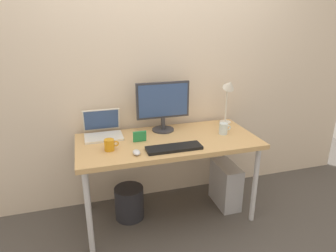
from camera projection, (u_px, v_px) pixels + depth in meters
The scene contains 13 objects.
ground_plane at pixel (168, 214), 2.77m from camera, with size 6.00×6.00×0.00m, color #4C4742.
back_wall at pixel (155, 68), 2.71m from camera, with size 4.40×0.04×2.60m, color beige.
desk at pixel (168, 146), 2.54m from camera, with size 1.52×0.71×0.75m.
monitor at pixel (163, 104), 2.64m from camera, with size 0.48×0.20×0.45m.
laptop at pixel (103, 130), 2.58m from camera, with size 0.32×0.28×0.22m.
desk_lamp at pixel (229, 92), 2.79m from camera, with size 0.11×0.16×0.45m.
keyboard at pixel (174, 148), 2.32m from camera, with size 0.44×0.14×0.02m, color black.
mouse at pixel (137, 152), 2.23m from camera, with size 0.06×0.09×0.03m, color silver.
coffee_mug at pixel (110, 145), 2.29m from camera, with size 0.11×0.08×0.09m.
glass_cup at pixel (224, 129), 2.62m from camera, with size 0.11×0.08×0.10m.
photo_frame at pixel (140, 136), 2.45m from camera, with size 0.11×0.02×0.09m, color #268C4C.
computer_tower at pixel (226, 185), 2.86m from camera, with size 0.18×0.36×0.42m, color #B2B2B7.
wastebasket at pixel (129, 203), 2.68m from camera, with size 0.26×0.26×0.30m, color #232328.
Camera 1 is at (-0.66, -2.24, 1.71)m, focal length 31.70 mm.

